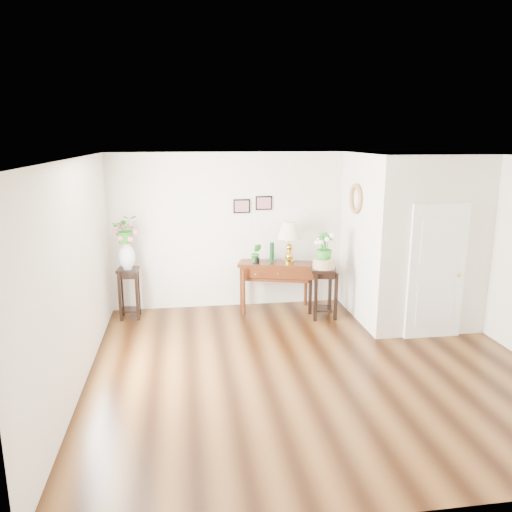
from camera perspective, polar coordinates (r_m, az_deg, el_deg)
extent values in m
cube|color=brown|center=(6.99, 6.61, -12.50)|extent=(6.00, 5.50, 0.02)
cube|color=white|center=(6.30, 7.30, 11.07)|extent=(6.00, 5.50, 0.02)
cube|color=white|center=(9.12, 2.42, 3.00)|extent=(6.00, 0.02, 2.80)
cube|color=white|center=(4.07, 17.30, -11.09)|extent=(6.00, 0.02, 2.80)
cube|color=white|center=(6.42, -19.89, -2.26)|extent=(0.02, 5.50, 2.80)
cube|color=white|center=(8.86, 17.11, 2.10)|extent=(1.80, 1.95, 2.80)
cube|color=white|center=(8.07, 19.94, -1.73)|extent=(0.90, 0.05, 2.10)
cube|color=black|center=(8.94, -1.64, 5.71)|extent=(0.30, 0.02, 0.25)
cube|color=black|center=(8.99, 0.90, 6.08)|extent=(0.30, 0.02, 0.25)
torus|color=tan|center=(8.52, 11.29, 6.44)|extent=(0.07, 0.51, 0.51)
cube|color=#3D140E|center=(8.98, 2.25, -3.47)|extent=(1.39, 0.78, 0.88)
cube|color=gold|center=(8.83, 3.82, 1.50)|extent=(0.51, 0.51, 0.74)
cylinder|color=black|center=(8.81, 1.83, 0.30)|extent=(0.09, 0.09, 0.37)
imported|color=#278222|center=(8.77, 0.01, 0.24)|extent=(0.21, 0.18, 0.34)
cube|color=black|center=(8.85, -14.28, -4.15)|extent=(0.37, 0.37, 0.88)
imported|color=#278222|center=(8.59, -14.69, 2.76)|extent=(0.50, 0.46, 0.48)
cube|color=black|center=(8.68, 7.65, -4.18)|extent=(0.50, 0.50, 0.88)
cylinder|color=#CEB283|center=(8.54, 7.76, -0.85)|extent=(0.43, 0.43, 0.17)
imported|color=#278222|center=(8.48, 7.82, 1.02)|extent=(0.28, 0.28, 0.49)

